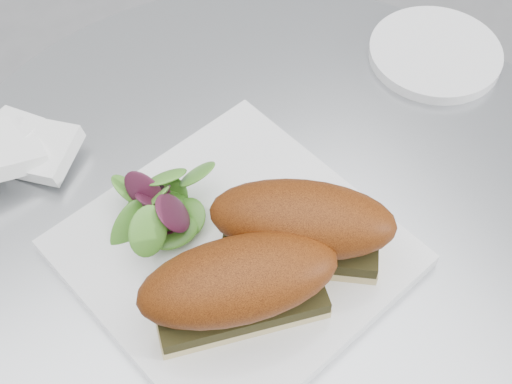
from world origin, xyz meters
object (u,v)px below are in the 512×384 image
plate (234,253)px  sandwich_right (302,225)px  sandwich_left (239,285)px  saucer (435,53)px

plate → sandwich_right: bearing=-32.8°
sandwich_left → sandwich_right: same height
plate → saucer: size_ratio=1.75×
sandwich_left → saucer: bearing=40.7°
sandwich_right → saucer: (0.28, 0.15, -0.05)m
sandwich_right → sandwich_left: bearing=-125.6°
sandwich_left → saucer: (0.36, 0.17, -0.05)m
plate → saucer: (0.33, 0.11, -0.00)m
sandwich_left → sandwich_right: (0.08, 0.02, 0.00)m
plate → sandwich_left: (-0.03, -0.05, 0.05)m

